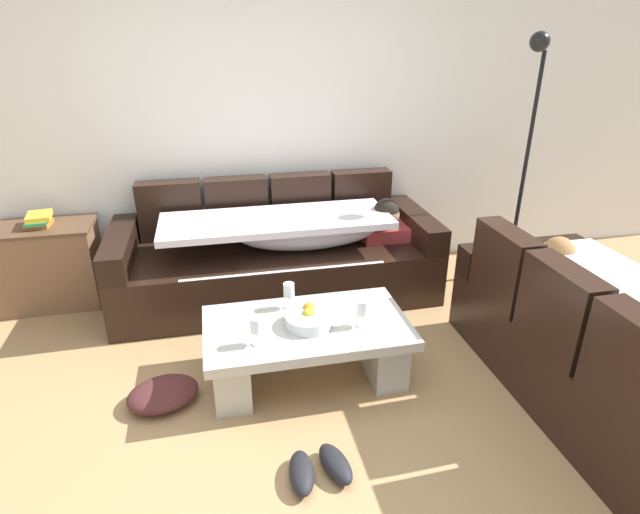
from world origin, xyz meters
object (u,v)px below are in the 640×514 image
object	(u,v)px
couch_along_wall	(281,256)
fruit_bowl	(309,319)
pair_of_shoes	(319,468)
coffee_table	(307,343)
wine_glass_near_left	(256,326)
crumpled_garment	(163,394)
book_stack_on_cabinet	(38,220)
couch_near_window	(604,350)
side_cabinet	(50,265)
floor_lamp	(526,148)
wine_glass_far_back	(289,291)
wine_glass_near_right	(362,308)

from	to	relation	value
couch_along_wall	fruit_bowl	xyz separation A→B (m)	(-0.00, -1.13, 0.09)
pair_of_shoes	coffee_table	bearing A→B (deg)	83.00
wine_glass_near_left	crumpled_garment	size ratio (longest dim) A/B	0.42
crumpled_garment	book_stack_on_cabinet	bearing A→B (deg)	122.34
couch_near_window	book_stack_on_cabinet	xyz separation A→B (m)	(-3.31, 1.89, 0.35)
couch_along_wall	pair_of_shoes	world-z (taller)	couch_along_wall
fruit_bowl	book_stack_on_cabinet	distance (m)	2.22
side_cabinet	floor_lamp	xyz separation A→B (m)	(3.67, -0.34, 0.80)
couch_along_wall	pair_of_shoes	size ratio (longest dim) A/B	7.39
coffee_table	wine_glass_far_back	xyz separation A→B (m)	(-0.07, 0.21, 0.26)
wine_glass_near_right	crumpled_garment	distance (m)	1.24
floor_lamp	pair_of_shoes	distance (m)	2.90
wine_glass_near_left	floor_lamp	world-z (taller)	floor_lamp
coffee_table	pair_of_shoes	distance (m)	0.80
wine_glass_near_left	side_cabinet	distance (m)	2.07
wine_glass_near_right	wine_glass_far_back	bearing A→B (deg)	141.29
book_stack_on_cabinet	pair_of_shoes	world-z (taller)	book_stack_on_cabinet
coffee_table	wine_glass_near_left	size ratio (longest dim) A/B	7.23
wine_glass_near_left	wine_glass_far_back	bearing A→B (deg)	56.83
wine_glass_far_back	pair_of_shoes	bearing A→B (deg)	-91.48
pair_of_shoes	crumpled_garment	size ratio (longest dim) A/B	0.83
wine_glass_near_right	side_cabinet	distance (m)	2.50
coffee_table	pair_of_shoes	size ratio (longest dim) A/B	3.62
wine_glass_near_left	wine_glass_far_back	distance (m)	0.43
wine_glass_near_left	side_cabinet	size ratio (longest dim) A/B	0.23
fruit_bowl	wine_glass_far_back	xyz separation A→B (m)	(-0.08, 0.22, 0.08)
wine_glass_far_back	floor_lamp	size ratio (longest dim) A/B	0.09
side_cabinet	floor_lamp	distance (m)	3.77
couch_near_window	pair_of_shoes	world-z (taller)	couch_near_window
wine_glass_near_right	pair_of_shoes	bearing A→B (deg)	-121.04
crumpled_garment	wine_glass_near_right	bearing A→B (deg)	-1.68
coffee_table	crumpled_garment	size ratio (longest dim) A/B	3.00
wine_glass_near_left	pair_of_shoes	bearing A→B (deg)	-70.89
coffee_table	crumpled_garment	world-z (taller)	coffee_table
wine_glass_near_right	fruit_bowl	bearing A→B (deg)	164.81
wine_glass_near_left	pair_of_shoes	world-z (taller)	wine_glass_near_left
wine_glass_near_right	side_cabinet	bearing A→B (deg)	144.94
wine_glass_far_back	crumpled_garment	size ratio (longest dim) A/B	0.42
couch_near_window	wine_glass_near_right	distance (m)	1.36
wine_glass_far_back	pair_of_shoes	xyz separation A→B (m)	(-0.03, -0.97, -0.45)
floor_lamp	crumpled_garment	distance (m)	3.17
wine_glass_near_left	book_stack_on_cabinet	bearing A→B (deg)	133.80
wine_glass_near_right	book_stack_on_cabinet	size ratio (longest dim) A/B	0.69
coffee_table	book_stack_on_cabinet	world-z (taller)	book_stack_on_cabinet
couch_along_wall	wine_glass_far_back	distance (m)	0.92
couch_along_wall	side_cabinet	size ratio (longest dim) A/B	3.40
crumpled_garment	floor_lamp	bearing A→B (deg)	20.76
floor_lamp	wine_glass_far_back	bearing A→B (deg)	-158.56
coffee_table	couch_near_window	bearing A→B (deg)	-19.50
couch_near_window	crumpled_garment	distance (m)	2.49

